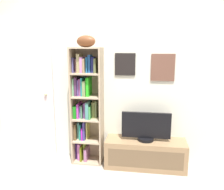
% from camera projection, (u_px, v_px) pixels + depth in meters
% --- Properties ---
extents(back_wall, '(4.80, 0.08, 2.42)m').
position_uv_depth(back_wall, '(116.00, 78.00, 3.25)').
color(back_wall, silver).
rests_on(back_wall, ground).
extents(bookshelf, '(0.42, 0.28, 1.63)m').
position_uv_depth(bookshelf, '(86.00, 106.00, 3.25)').
color(bookshelf, tan).
rests_on(bookshelf, ground).
extents(football, '(0.31, 0.23, 0.15)m').
position_uv_depth(football, '(86.00, 41.00, 3.04)').
color(football, brown).
rests_on(football, bookshelf).
extents(tv_stand, '(1.09, 0.37, 0.39)m').
position_uv_depth(tv_stand, '(145.00, 154.00, 3.18)').
color(tv_stand, '#8A6C4A').
rests_on(tv_stand, ground).
extents(television, '(0.66, 0.22, 0.39)m').
position_uv_depth(television, '(146.00, 127.00, 3.10)').
color(television, black).
rests_on(television, tv_stand).
extents(door, '(0.86, 0.09, 2.00)m').
position_uv_depth(door, '(26.00, 91.00, 3.43)').
color(door, silver).
rests_on(door, ground).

